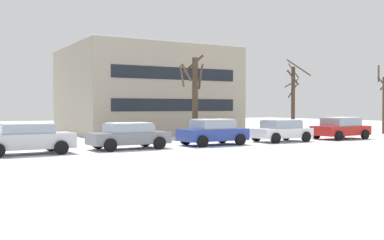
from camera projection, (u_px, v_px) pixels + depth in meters
name	position (u px, v px, depth m)	size (l,w,h in m)	color
parked_car_silver	(26.00, 138.00, 20.91)	(4.20, 2.19, 1.43)	silver
parked_car_gray	(129.00, 135.00, 23.53)	(4.13, 2.03, 1.36)	slate
parked_car_blue	(213.00, 132.00, 25.98)	(3.93, 2.08, 1.48)	#283D93
parked_car_white	(281.00, 130.00, 28.54)	(3.85, 2.09, 1.39)	white
parked_car_red	(341.00, 128.00, 30.91)	(3.96, 2.21, 1.48)	red
tree_far_mid	(194.00, 95.00, 28.04)	(1.97, 1.70, 5.45)	#423326
tree_far_right	(384.00, 102.00, 36.89)	(1.77, 1.81, 5.59)	#423326
tree_far_left	(293.00, 98.00, 33.07)	(1.89, 1.91, 5.52)	#423326
building_far_right	(145.00, 91.00, 38.33)	(12.62, 11.07, 7.04)	#9E937F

